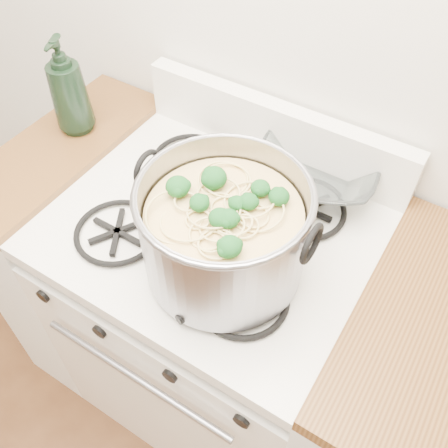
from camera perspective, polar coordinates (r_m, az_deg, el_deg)
gas_range at (r=1.58m, az=-1.05°, el=-11.07°), size 0.76×0.66×0.92m
counter_left at (r=1.77m, az=-14.87°, el=-2.65°), size 0.25×0.65×0.92m
stock_pot at (r=1.01m, az=-0.00°, el=-1.01°), size 0.38×0.35×0.24m
spatula at (r=1.10m, az=5.48°, el=-3.55°), size 0.37×0.38×0.02m
glass_bowl at (r=1.28m, az=10.48°, el=5.63°), size 0.15×0.15×0.03m
bottle at (r=1.41m, az=-17.49°, el=14.79°), size 0.14×0.14×0.27m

